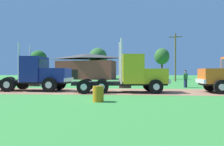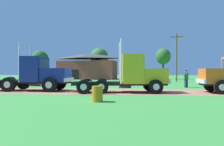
{
  "view_description": "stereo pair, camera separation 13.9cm",
  "coord_description": "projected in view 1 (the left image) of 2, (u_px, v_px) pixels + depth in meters",
  "views": [
    {
      "loc": [
        4.32,
        -15.86,
        1.53
      ],
      "look_at": [
        3.22,
        -0.35,
        1.5
      ],
      "focal_mm": 31.21,
      "sensor_mm": 36.0,
      "label": 1
    },
    {
      "loc": [
        4.46,
        -15.85,
        1.53
      ],
      "look_at": [
        3.22,
        -0.35,
        1.5
      ],
      "focal_mm": 31.21,
      "sensor_mm": 36.0,
      "label": 2
    }
  ],
  "objects": [
    {
      "name": "shed_building",
      "position": [
        86.0,
        67.0,
        44.98
      ],
      "size": [
        14.31,
        7.63,
        5.97
      ],
      "color": "brown",
      "rests_on": "ground_plane"
    },
    {
      "name": "tree_right",
      "position": [
        162.0,
        57.0,
        46.04
      ],
      "size": [
        3.48,
        3.48,
        7.3
      ],
      "color": "#513823",
      "rests_on": "ground_plane"
    },
    {
      "name": "tree_left",
      "position": [
        39.0,
        60.0,
        47.98
      ],
      "size": [
        4.19,
        4.19,
        7.02
      ],
      "color": "#513823",
      "rests_on": "ground_plane"
    },
    {
      "name": "truck_foreground_white",
      "position": [
        133.0,
        75.0,
        15.12
      ],
      "size": [
        7.44,
        3.15,
        4.05
      ],
      "color": "black",
      "rests_on": "ground_plane"
    },
    {
      "name": "visitor_far_side",
      "position": [
        185.0,
        78.0,
        20.06
      ],
      "size": [
        0.53,
        0.53,
        1.76
      ],
      "color": "#33723F",
      "rests_on": "ground_plane"
    },
    {
      "name": "steel_barrel",
      "position": [
        98.0,
        94.0,
        10.22
      ],
      "size": [
        0.58,
        0.58,
        0.83
      ],
      "primitive_type": "cylinder",
      "color": "#B27214",
      "rests_on": "ground_plane"
    },
    {
      "name": "utility_pole_near",
      "position": [
        175.0,
        56.0,
        33.57
      ],
      "size": [
        2.19,
        0.54,
        8.31
      ],
      "color": "brown",
      "rests_on": "ground_plane"
    },
    {
      "name": "truck_near_left",
      "position": [
        38.0,
        75.0,
        16.4
      ],
      "size": [
        6.94,
        2.66,
        4.0
      ],
      "color": "black",
      "rests_on": "ground_plane"
    },
    {
      "name": "dirt_track",
      "position": [
        74.0,
        91.0,
        16.13
      ],
      "size": [
        120.0,
        5.31,
        0.01
      ],
      "primitive_type": "cube",
      "color": "#956B4F",
      "rests_on": "ground_plane"
    },
    {
      "name": "ground_plane",
      "position": [
        74.0,
        91.0,
        16.13
      ],
      "size": [
        200.0,
        200.0,
        0.0
      ],
      "primitive_type": "plane",
      "color": "#398A3A"
    },
    {
      "name": "tree_mid",
      "position": [
        98.0,
        58.0,
        49.68
      ],
      "size": [
        4.68,
        4.68,
        7.87
      ],
      "color": "#513823",
      "rests_on": "ground_plane"
    }
  ]
}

